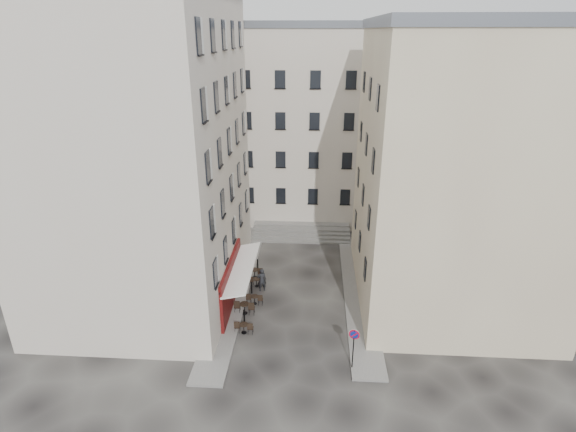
# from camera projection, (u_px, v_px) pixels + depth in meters

# --- Properties ---
(ground) EXTENTS (90.00, 90.00, 0.00)m
(ground) POSITION_uv_depth(u_px,v_px,m) (294.00, 315.00, 30.43)
(ground) COLOR black
(ground) RESTS_ON ground
(sidewalk_left) EXTENTS (2.00, 22.00, 0.12)m
(sidewalk_left) POSITION_uv_depth(u_px,v_px,m) (238.00, 282.00, 34.36)
(sidewalk_left) COLOR slate
(sidewalk_left) RESTS_ON ground
(sidewalk_right) EXTENTS (2.00, 18.00, 0.12)m
(sidewalk_right) POSITION_uv_depth(u_px,v_px,m) (358.00, 293.00, 32.90)
(sidewalk_right) COLOR slate
(sidewalk_right) RESTS_ON ground
(building_left) EXTENTS (12.20, 16.20, 20.60)m
(building_left) POSITION_uv_depth(u_px,v_px,m) (140.00, 153.00, 29.87)
(building_left) COLOR beige
(building_left) RESTS_ON ground
(building_right) EXTENTS (12.20, 14.20, 18.60)m
(building_right) POSITION_uv_depth(u_px,v_px,m) (457.00, 171.00, 29.46)
(building_right) COLOR tan
(building_right) RESTS_ON ground
(building_back) EXTENTS (18.20, 10.20, 18.60)m
(building_back) POSITION_uv_depth(u_px,v_px,m) (295.00, 124.00, 44.43)
(building_back) COLOR beige
(building_back) RESTS_ON ground
(cafe_storefront) EXTENTS (1.74, 7.30, 3.50)m
(cafe_storefront) POSITION_uv_depth(u_px,v_px,m) (233.00, 281.00, 30.89)
(cafe_storefront) COLOR #470A0C
(cafe_storefront) RESTS_ON ground
(stone_steps) EXTENTS (9.00, 3.15, 0.80)m
(stone_steps) POSITION_uv_depth(u_px,v_px,m) (301.00, 232.00, 41.86)
(stone_steps) COLOR slate
(stone_steps) RESTS_ON ground
(bollard_near) EXTENTS (0.12, 0.12, 0.98)m
(bollard_near) POSITION_uv_depth(u_px,v_px,m) (244.00, 315.00, 29.50)
(bollard_near) COLOR black
(bollard_near) RESTS_ON ground
(bollard_mid) EXTENTS (0.12, 0.12, 0.98)m
(bollard_mid) POSITION_uv_depth(u_px,v_px,m) (252.00, 287.00, 32.72)
(bollard_mid) COLOR black
(bollard_mid) RESTS_ON ground
(bollard_far) EXTENTS (0.12, 0.12, 0.98)m
(bollard_far) POSITION_uv_depth(u_px,v_px,m) (258.00, 264.00, 35.95)
(bollard_far) COLOR black
(bollard_far) RESTS_ON ground
(no_parking_sign) EXTENTS (0.59, 0.20, 2.68)m
(no_parking_sign) POSITION_uv_depth(u_px,v_px,m) (354.00, 342.00, 24.87)
(no_parking_sign) COLOR black
(no_parking_sign) RESTS_ON ground
(bistro_table_a) EXTENTS (1.21, 0.57, 0.85)m
(bistro_table_a) POSITION_uv_depth(u_px,v_px,m) (244.00, 327.00, 28.46)
(bistro_table_a) COLOR black
(bistro_table_a) RESTS_ON ground
(bistro_table_b) EXTENTS (1.41, 0.66, 0.99)m
(bistro_table_b) POSITION_uv_depth(u_px,v_px,m) (245.00, 307.00, 30.39)
(bistro_table_b) COLOR black
(bistro_table_b) RESTS_ON ground
(bistro_table_c) EXTENTS (1.19, 0.56, 0.83)m
(bistro_table_c) POSITION_uv_depth(u_px,v_px,m) (255.00, 299.00, 31.48)
(bistro_table_c) COLOR black
(bistro_table_c) RESTS_ON ground
(bistro_table_d) EXTENTS (1.19, 0.56, 0.83)m
(bistro_table_d) POSITION_uv_depth(u_px,v_px,m) (257.00, 281.00, 33.66)
(bistro_table_d) COLOR black
(bistro_table_d) RESTS_ON ground
(bistro_table_e) EXTENTS (1.31, 0.61, 0.92)m
(bistro_table_e) POSITION_uv_depth(u_px,v_px,m) (255.00, 272.00, 34.84)
(bistro_table_e) COLOR black
(bistro_table_e) RESTS_ON ground
(pedestrian) EXTENTS (0.76, 0.60, 1.82)m
(pedestrian) POSITION_uv_depth(u_px,v_px,m) (262.00, 280.00, 32.93)
(pedestrian) COLOR black
(pedestrian) RESTS_ON ground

